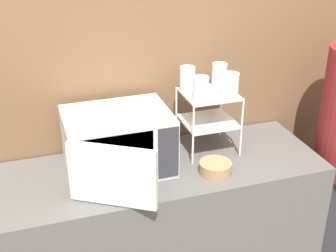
{
  "coord_description": "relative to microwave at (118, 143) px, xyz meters",
  "views": [
    {
      "loc": [
        -0.53,
        -1.58,
        2.11
      ],
      "look_at": [
        0.09,
        0.31,
        1.13
      ],
      "focal_mm": 50.0,
      "sensor_mm": 36.0,
      "label": 1
    }
  ],
  "objects": [
    {
      "name": "microwave",
      "position": [
        0.0,
        0.0,
        0.0
      ],
      "size": [
        0.51,
        0.59,
        0.29
      ],
      "color": "silver",
      "rests_on": "counter"
    },
    {
      "name": "wall_back",
      "position": [
        0.15,
        0.28,
        0.22
      ],
      "size": [
        8.0,
        0.06,
        2.6
      ],
      "color": "brown",
      "rests_on": "ground_plane"
    },
    {
      "name": "glass_back_right",
      "position": [
        0.57,
        0.14,
        0.23
      ],
      "size": [
        0.08,
        0.08,
        0.12
      ],
      "color": "silver",
      "rests_on": "dish_rack"
    },
    {
      "name": "counter",
      "position": [
        0.15,
        -0.04,
        -0.61
      ],
      "size": [
        1.69,
        0.57,
        0.93
      ],
      "color": "#595654",
      "rests_on": "ground_plane"
    },
    {
      "name": "glass_front_left",
      "position": [
        0.41,
        -0.01,
        0.23
      ],
      "size": [
        0.08,
        0.08,
        0.12
      ],
      "color": "silver",
      "rests_on": "dish_rack"
    },
    {
      "name": "glass_back_left",
      "position": [
        0.4,
        0.14,
        0.23
      ],
      "size": [
        0.08,
        0.08,
        0.12
      ],
      "color": "silver",
      "rests_on": "dish_rack"
    },
    {
      "name": "dish_rack",
      "position": [
        0.48,
        0.06,
        0.08
      ],
      "size": [
        0.27,
        0.25,
        0.31
      ],
      "color": "white",
      "rests_on": "counter"
    },
    {
      "name": "glass_front_right",
      "position": [
        0.56,
        -0.01,
        0.23
      ],
      "size": [
        0.08,
        0.08,
        0.12
      ],
      "color": "silver",
      "rests_on": "dish_rack"
    },
    {
      "name": "bowl",
      "position": [
        0.43,
        -0.17,
        -0.12
      ],
      "size": [
        0.15,
        0.15,
        0.05
      ],
      "color": "#AD7F56",
      "rests_on": "counter"
    }
  ]
}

